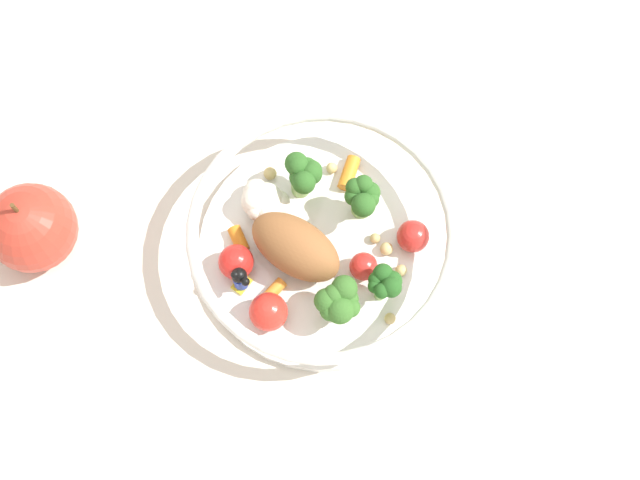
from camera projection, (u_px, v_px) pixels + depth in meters
ground_plane at (326, 260)px, 0.75m from camera, size 2.40×2.40×0.00m
food_container at (315, 240)px, 0.73m from camera, size 0.23×0.23×0.06m
loose_apple at (32, 228)px, 0.72m from camera, size 0.08×0.08×0.09m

